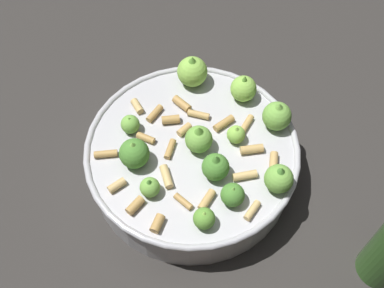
# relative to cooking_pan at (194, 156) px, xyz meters

# --- Properties ---
(ground_plane) EXTENTS (2.40, 2.40, 0.00)m
(ground_plane) POSITION_rel_cooking_pan_xyz_m (-0.00, -0.00, -0.04)
(ground_plane) COLOR #2D2B28
(cooking_pan) EXTENTS (0.31, 0.31, 0.12)m
(cooking_pan) POSITION_rel_cooking_pan_xyz_m (0.00, 0.00, 0.00)
(cooking_pan) COLOR #B7B7BC
(cooking_pan) RESTS_ON ground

